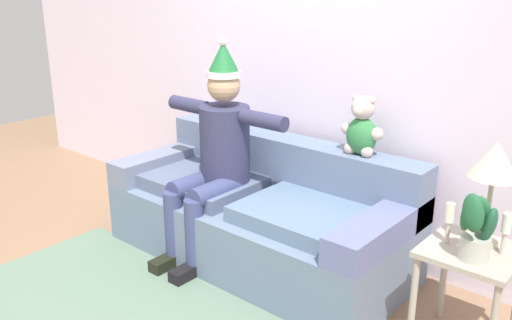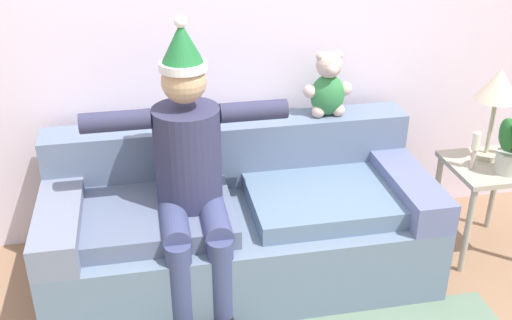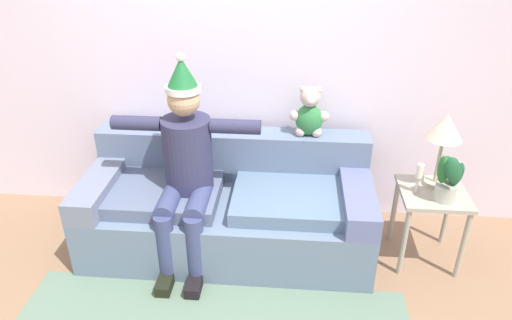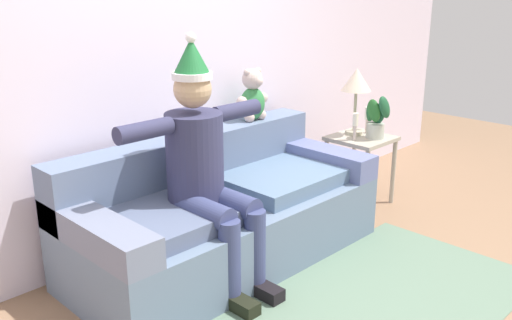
{
  "view_description": "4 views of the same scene",
  "coord_description": "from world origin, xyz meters",
  "px_view_note": "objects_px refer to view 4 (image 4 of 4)",
  "views": [
    {
      "loc": [
        2.21,
        -1.62,
        1.84
      ],
      "look_at": [
        0.06,
        0.89,
        0.75
      ],
      "focal_mm": 38.32,
      "sensor_mm": 36.0,
      "label": 1
    },
    {
      "loc": [
        -0.46,
        -1.85,
        2.17
      ],
      "look_at": [
        0.06,
        0.8,
        0.8
      ],
      "focal_mm": 42.84,
      "sensor_mm": 36.0,
      "label": 2
    },
    {
      "loc": [
        0.46,
        -1.92,
        2.29
      ],
      "look_at": [
        0.22,
        0.88,
        0.79
      ],
      "focal_mm": 33.02,
      "sensor_mm": 36.0,
      "label": 3
    },
    {
      "loc": [
        -2.25,
        -1.54,
        1.77
      ],
      "look_at": [
        0.08,
        0.77,
        0.72
      ],
      "focal_mm": 39.39,
      "sensor_mm": 36.0,
      "label": 4
    }
  ],
  "objects_px": {
    "person_seated": "(205,164)",
    "potted_plant": "(376,118)",
    "teddy_bear": "(253,97)",
    "candle_tall": "(355,123)",
    "candle_short": "(367,117)",
    "side_table": "(361,149)",
    "table_lamp": "(356,83)",
    "couch": "(222,213)"
  },
  "relations": [
    {
      "from": "teddy_bear",
      "to": "side_table",
      "type": "relative_size",
      "value": 0.67
    },
    {
      "from": "side_table",
      "to": "candle_tall",
      "type": "relative_size",
      "value": 2.62
    },
    {
      "from": "candle_short",
      "to": "candle_tall",
      "type": "bearing_deg",
      "value": -166.71
    },
    {
      "from": "couch",
      "to": "candle_tall",
      "type": "height_order",
      "value": "couch"
    },
    {
      "from": "table_lamp",
      "to": "potted_plant",
      "type": "bearing_deg",
      "value": -85.11
    },
    {
      "from": "couch",
      "to": "candle_tall",
      "type": "distance_m",
      "value": 1.38
    },
    {
      "from": "person_seated",
      "to": "potted_plant",
      "type": "relative_size",
      "value": 4.08
    },
    {
      "from": "table_lamp",
      "to": "candle_tall",
      "type": "xyz_separation_m",
      "value": [
        -0.15,
        -0.11,
        -0.28
      ]
    },
    {
      "from": "couch",
      "to": "side_table",
      "type": "xyz_separation_m",
      "value": [
        1.45,
        -0.08,
        0.15
      ]
    },
    {
      "from": "couch",
      "to": "person_seated",
      "type": "relative_size",
      "value": 1.39
    },
    {
      "from": "side_table",
      "to": "candle_short",
      "type": "xyz_separation_m",
      "value": [
        0.13,
        0.04,
        0.24
      ]
    },
    {
      "from": "potted_plant",
      "to": "side_table",
      "type": "bearing_deg",
      "value": 109.0
    },
    {
      "from": "side_table",
      "to": "table_lamp",
      "type": "xyz_separation_m",
      "value": [
        0.02,
        0.09,
        0.53
      ]
    },
    {
      "from": "candle_short",
      "to": "teddy_bear",
      "type": "bearing_deg",
      "value": 161.75
    },
    {
      "from": "table_lamp",
      "to": "candle_short",
      "type": "bearing_deg",
      "value": -25.24
    },
    {
      "from": "teddy_bear",
      "to": "couch",
      "type": "bearing_deg",
      "value": -153.44
    },
    {
      "from": "side_table",
      "to": "potted_plant",
      "type": "xyz_separation_m",
      "value": [
        0.04,
        -0.1,
        0.27
      ]
    },
    {
      "from": "teddy_bear",
      "to": "candle_tall",
      "type": "bearing_deg",
      "value": -27.6
    },
    {
      "from": "couch",
      "to": "side_table",
      "type": "relative_size",
      "value": 3.64
    },
    {
      "from": "candle_tall",
      "to": "candle_short",
      "type": "height_order",
      "value": "candle_tall"
    },
    {
      "from": "potted_plant",
      "to": "candle_tall",
      "type": "relative_size",
      "value": 1.69
    },
    {
      "from": "potted_plant",
      "to": "candle_tall",
      "type": "xyz_separation_m",
      "value": [
        -0.16,
        0.08,
        -0.03
      ]
    },
    {
      "from": "side_table",
      "to": "couch",
      "type": "bearing_deg",
      "value": 176.76
    },
    {
      "from": "person_seated",
      "to": "side_table",
      "type": "relative_size",
      "value": 2.63
    },
    {
      "from": "couch",
      "to": "potted_plant",
      "type": "xyz_separation_m",
      "value": [
        1.48,
        -0.19,
        0.42
      ]
    },
    {
      "from": "couch",
      "to": "candle_short",
      "type": "height_order",
      "value": "couch"
    },
    {
      "from": "table_lamp",
      "to": "candle_tall",
      "type": "relative_size",
      "value": 2.48
    },
    {
      "from": "teddy_bear",
      "to": "potted_plant",
      "type": "height_order",
      "value": "teddy_bear"
    },
    {
      "from": "couch",
      "to": "teddy_bear",
      "type": "height_order",
      "value": "teddy_bear"
    },
    {
      "from": "potted_plant",
      "to": "candle_tall",
      "type": "height_order",
      "value": "potted_plant"
    },
    {
      "from": "candle_tall",
      "to": "candle_short",
      "type": "distance_m",
      "value": 0.26
    },
    {
      "from": "couch",
      "to": "candle_tall",
      "type": "xyz_separation_m",
      "value": [
        1.32,
        -0.1,
        0.39
      ]
    },
    {
      "from": "table_lamp",
      "to": "candle_tall",
      "type": "height_order",
      "value": "table_lamp"
    },
    {
      "from": "candle_tall",
      "to": "teddy_bear",
      "type": "bearing_deg",
      "value": 152.4
    },
    {
      "from": "table_lamp",
      "to": "candle_short",
      "type": "relative_size",
      "value": 2.5
    },
    {
      "from": "person_seated",
      "to": "table_lamp",
      "type": "xyz_separation_m",
      "value": [
        1.73,
        0.17,
        0.24
      ]
    },
    {
      "from": "person_seated",
      "to": "potted_plant",
      "type": "xyz_separation_m",
      "value": [
        1.75,
        -0.02,
        -0.02
      ]
    },
    {
      "from": "table_lamp",
      "to": "candle_tall",
      "type": "bearing_deg",
      "value": -142.86
    },
    {
      "from": "side_table",
      "to": "table_lamp",
      "type": "distance_m",
      "value": 0.53
    },
    {
      "from": "side_table",
      "to": "teddy_bear",
      "type": "bearing_deg",
      "value": 157.04
    },
    {
      "from": "teddy_bear",
      "to": "candle_tall",
      "type": "relative_size",
      "value": 1.76
    },
    {
      "from": "couch",
      "to": "teddy_bear",
      "type": "relative_size",
      "value": 5.44
    }
  ]
}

